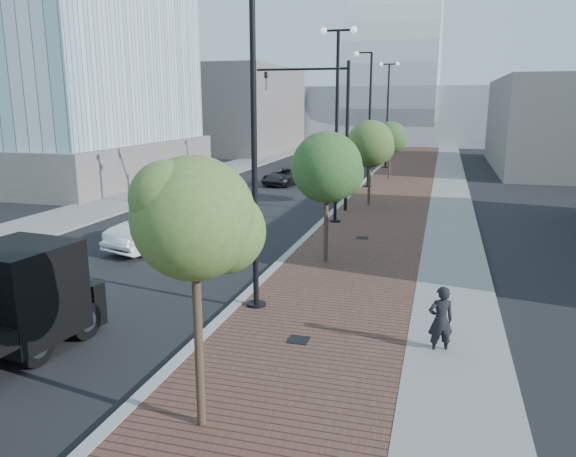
# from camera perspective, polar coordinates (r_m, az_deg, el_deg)

# --- Properties ---
(sidewalk) EXTENTS (7.00, 140.00, 0.12)m
(sidewalk) POSITION_cam_1_polar(r_m,az_deg,el_deg) (44.73, 12.96, 5.13)
(sidewalk) COLOR #4C2D23
(sidewalk) RESTS_ON ground
(concrete_strip) EXTENTS (2.40, 140.00, 0.13)m
(concrete_strip) POSITION_cam_1_polar(r_m,az_deg,el_deg) (44.68, 16.43, 4.94)
(concrete_strip) COLOR slate
(concrete_strip) RESTS_ON ground
(curb) EXTENTS (0.30, 140.00, 0.14)m
(curb) POSITION_cam_1_polar(r_m,az_deg,el_deg) (45.02, 8.49, 5.38)
(curb) COLOR gray
(curb) RESTS_ON ground
(west_sidewalk) EXTENTS (4.00, 140.00, 0.12)m
(west_sidewalk) POSITION_cam_1_polar(r_m,az_deg,el_deg) (48.39, -7.03, 5.94)
(west_sidewalk) COLOR slate
(west_sidewalk) RESTS_ON ground
(white_sedan) EXTENTS (3.20, 5.40, 1.68)m
(white_sedan) POSITION_cam_1_polar(r_m,az_deg,el_deg) (23.45, -12.83, 0.18)
(white_sedan) COLOR silver
(white_sedan) RESTS_ON ground
(dark_car_mid) EXTENTS (3.05, 4.75, 1.22)m
(dark_car_mid) POSITION_cam_1_polar(r_m,az_deg,el_deg) (40.33, -0.27, 5.43)
(dark_car_mid) COLOR black
(dark_car_mid) RESTS_ON ground
(dark_car_far) EXTENTS (3.25, 4.58, 1.23)m
(dark_car_far) POSITION_cam_1_polar(r_m,az_deg,el_deg) (43.30, 5.34, 5.90)
(dark_car_far) COLOR black
(dark_car_far) RESTS_ON ground
(pedestrian) EXTENTS (0.73, 0.61, 1.70)m
(pedestrian) POSITION_cam_1_polar(r_m,az_deg,el_deg) (13.69, 15.53, -9.17)
(pedestrian) COLOR black
(pedestrian) RESTS_ON ground
(streetlight_1) EXTENTS (1.44, 0.56, 9.21)m
(streetlight_1) POSITION_cam_1_polar(r_m,az_deg,el_deg) (15.25, -3.92, 7.09)
(streetlight_1) COLOR black
(streetlight_1) RESTS_ON ground
(streetlight_2) EXTENTS (1.72, 0.56, 9.28)m
(streetlight_2) POSITION_cam_1_polar(r_m,az_deg,el_deg) (26.78, 5.06, 10.61)
(streetlight_2) COLOR black
(streetlight_2) RESTS_ON ground
(streetlight_3) EXTENTS (1.44, 0.56, 9.21)m
(streetlight_3) POSITION_cam_1_polar(r_m,az_deg,el_deg) (38.66, 8.27, 10.53)
(streetlight_3) COLOR black
(streetlight_3) RESTS_ON ground
(streetlight_4) EXTENTS (1.72, 0.56, 9.28)m
(streetlight_4) POSITION_cam_1_polar(r_m,az_deg,el_deg) (50.55, 10.26, 11.54)
(streetlight_4) COLOR black
(streetlight_4) RESTS_ON ground
(traffic_mast) EXTENTS (5.09, 0.20, 8.00)m
(traffic_mast) POSITION_cam_1_polar(r_m,az_deg,el_deg) (29.89, 4.44, 11.17)
(traffic_mast) COLOR black
(traffic_mast) RESTS_ON ground
(tree_0) EXTENTS (2.21, 2.13, 5.05)m
(tree_0) POSITION_cam_1_polar(r_m,az_deg,el_deg) (9.40, -9.42, 0.94)
(tree_0) COLOR #382619
(tree_0) RESTS_ON ground
(tree_1) EXTENTS (2.58, 2.56, 4.90)m
(tree_1) POSITION_cam_1_polar(r_m,az_deg,el_deg) (19.85, 4.19, 6.31)
(tree_1) COLOR #382619
(tree_1) RESTS_ON ground
(tree_2) EXTENTS (2.66, 2.66, 4.94)m
(tree_2) POSITION_cam_1_polar(r_m,az_deg,el_deg) (31.65, 8.62, 8.66)
(tree_2) COLOR #382619
(tree_2) RESTS_ON ground
(tree_3) EXTENTS (2.49, 2.45, 4.49)m
(tree_3) POSITION_cam_1_polar(r_m,az_deg,el_deg) (43.58, 10.64, 9.26)
(tree_3) COLOR #382619
(tree_3) RESTS_ON ground
(tower_podium) EXTENTS (19.00, 19.00, 3.00)m
(tower_podium) POSITION_cam_1_polar(r_m,az_deg,el_deg) (47.03, -23.52, 6.53)
(tower_podium) COLOR #5F5855
(tower_podium) RESTS_ON ground
(convention_center) EXTENTS (50.00, 30.00, 50.00)m
(convention_center) POSITION_cam_1_polar(r_m,az_deg,el_deg) (89.62, 11.14, 12.79)
(convention_center) COLOR #A2A8AB
(convention_center) RESTS_ON ground
(commercial_block_nw) EXTENTS (14.00, 20.00, 10.00)m
(commercial_block_nw) POSITION_cam_1_polar(r_m,az_deg,el_deg) (69.20, -6.12, 12.15)
(commercial_block_nw) COLOR #615A57
(commercial_block_nw) RESTS_ON ground
(commercial_block_ne) EXTENTS (12.00, 22.00, 8.00)m
(commercial_block_ne) POSITION_cam_1_polar(r_m,az_deg,el_deg) (55.32, 26.97, 9.62)
(commercial_block_ne) COLOR #645D5A
(commercial_block_ne) RESTS_ON ground
(utility_cover_1) EXTENTS (0.50, 0.50, 0.02)m
(utility_cover_1) POSITION_cam_1_polar(r_m,az_deg,el_deg) (13.95, 1.11, -11.46)
(utility_cover_1) COLOR black
(utility_cover_1) RESTS_ON sidewalk
(utility_cover_2) EXTENTS (0.50, 0.50, 0.02)m
(utility_cover_2) POSITION_cam_1_polar(r_m,az_deg,el_deg) (24.21, 7.70, -0.94)
(utility_cover_2) COLOR black
(utility_cover_2) RESTS_ON sidewalk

